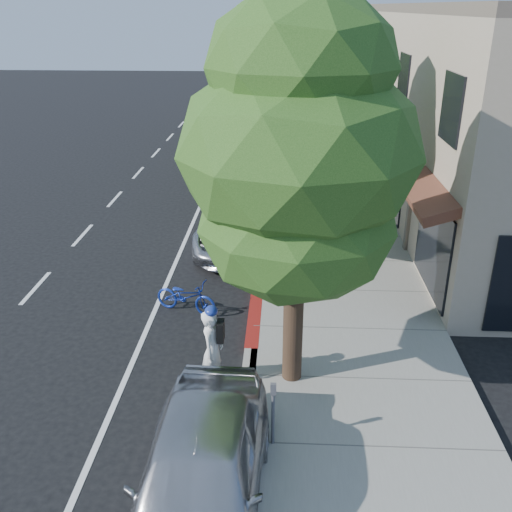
# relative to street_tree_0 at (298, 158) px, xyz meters

# --- Properties ---
(ground) EXTENTS (120.00, 120.00, 0.00)m
(ground) POSITION_rel_street_tree_0_xyz_m (-0.90, 2.00, -4.77)
(ground) COLOR black
(ground) RESTS_ON ground
(sidewalk) EXTENTS (4.60, 56.00, 0.15)m
(sidewalk) POSITION_rel_street_tree_0_xyz_m (1.40, 10.00, -4.69)
(sidewalk) COLOR gray
(sidewalk) RESTS_ON ground
(curb) EXTENTS (0.30, 56.00, 0.15)m
(curb) POSITION_rel_street_tree_0_xyz_m (-0.90, 10.00, -4.69)
(curb) COLOR #9E998E
(curb) RESTS_ON ground
(curb_red_segment) EXTENTS (0.32, 4.00, 0.15)m
(curb_red_segment) POSITION_rel_street_tree_0_xyz_m (-0.90, 3.00, -4.69)
(curb_red_segment) COLOR maroon
(curb_red_segment) RESTS_ON ground
(storefront_building) EXTENTS (10.00, 36.00, 7.00)m
(storefront_building) POSITION_rel_street_tree_0_xyz_m (8.70, 20.00, -1.27)
(storefront_building) COLOR tan
(storefront_building) RESTS_ON ground
(street_tree_0) EXTENTS (4.35, 4.35, 7.61)m
(street_tree_0) POSITION_rel_street_tree_0_xyz_m (0.00, 0.00, 0.00)
(street_tree_0) COLOR black
(street_tree_0) RESTS_ON ground
(street_tree_1) EXTENTS (4.82, 4.82, 7.91)m
(street_tree_1) POSITION_rel_street_tree_0_xyz_m (0.00, 6.00, 0.12)
(street_tree_1) COLOR black
(street_tree_1) RESTS_ON ground
(street_tree_2) EXTENTS (4.22, 4.22, 6.84)m
(street_tree_2) POSITION_rel_street_tree_0_xyz_m (-0.00, 12.00, -0.56)
(street_tree_2) COLOR black
(street_tree_2) RESTS_ON ground
(street_tree_3) EXTENTS (4.89, 4.89, 7.36)m
(street_tree_3) POSITION_rel_street_tree_0_xyz_m (-0.00, 18.00, -0.31)
(street_tree_3) COLOR black
(street_tree_3) RESTS_ON ground
(street_tree_4) EXTENTS (4.85, 4.85, 7.07)m
(street_tree_4) POSITION_rel_street_tree_0_xyz_m (0.00, 24.00, -0.52)
(street_tree_4) COLOR black
(street_tree_4) RESTS_ON ground
(street_tree_5) EXTENTS (4.25, 4.25, 6.88)m
(street_tree_5) POSITION_rel_street_tree_0_xyz_m (0.00, 30.00, -0.53)
(street_tree_5) COLOR black
(street_tree_5) RESTS_ON ground
(cyclist) EXTENTS (0.56, 0.72, 1.76)m
(cyclist) POSITION_rel_street_tree_0_xyz_m (-1.60, -0.23, -3.89)
(cyclist) COLOR white
(cyclist) RESTS_ON ground
(bicycle) EXTENTS (1.76, 1.10, 0.88)m
(bicycle) POSITION_rel_street_tree_0_xyz_m (-2.67, 2.88, -4.33)
(bicycle) COLOR #17309E
(bicycle) RESTS_ON ground
(silver_suv) EXTENTS (2.87, 5.78, 1.57)m
(silver_suv) POSITION_rel_street_tree_0_xyz_m (-1.69, 7.50, -3.98)
(silver_suv) COLOR #B0B0B5
(silver_suv) RESTS_ON ground
(dark_sedan) EXTENTS (2.12, 5.10, 1.64)m
(dark_sedan) POSITION_rel_street_tree_0_xyz_m (-1.40, 15.84, -3.95)
(dark_sedan) COLOR black
(dark_sedan) RESTS_ON ground
(white_pickup) EXTENTS (2.64, 5.58, 1.57)m
(white_pickup) POSITION_rel_street_tree_0_xyz_m (-1.40, 19.45, -3.98)
(white_pickup) COLOR silver
(white_pickup) RESTS_ON ground
(dark_suv_far) EXTENTS (1.74, 4.21, 1.43)m
(dark_suv_far) POSITION_rel_street_tree_0_xyz_m (-2.47, 27.14, -4.05)
(dark_suv_far) COLOR black
(dark_suv_far) RESTS_ON ground
(near_car_a) EXTENTS (2.05, 4.85, 1.64)m
(near_car_a) POSITION_rel_street_tree_0_xyz_m (-1.40, -3.50, -3.95)
(near_car_a) COLOR #B6B6BB
(near_car_a) RESTS_ON ground
(pedestrian) EXTENTS (1.00, 0.91, 1.67)m
(pedestrian) POSITION_rel_street_tree_0_xyz_m (1.48, 14.27, -3.78)
(pedestrian) COLOR black
(pedestrian) RESTS_ON sidewalk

